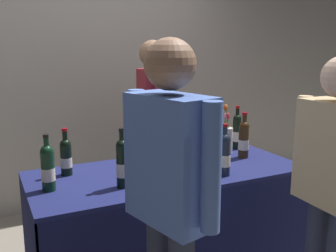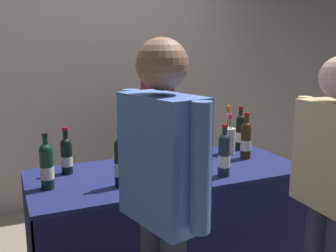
{
  "view_description": "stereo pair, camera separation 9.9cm",
  "coord_description": "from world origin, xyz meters",
  "px_view_note": "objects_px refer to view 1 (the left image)",
  "views": [
    {
      "loc": [
        -1.08,
        -2.21,
        1.59
      ],
      "look_at": [
        0.0,
        0.0,
        1.08
      ],
      "focal_mm": 41.05,
      "sensor_mm": 36.0,
      "label": 1
    },
    {
      "loc": [
        -0.99,
        -2.25,
        1.59
      ],
      "look_at": [
        0.0,
        0.0,
        1.08
      ],
      "focal_mm": 41.05,
      "sensor_mm": 36.0,
      "label": 2
    }
  ],
  "objects_px": {
    "featured_wine_bottle": "(66,156)",
    "display_bottle_0": "(244,139)",
    "flower_vase": "(226,138)",
    "vendor_presenter": "(153,118)",
    "tasting_table": "(168,203)",
    "taster_foreground_right": "(334,178)",
    "wine_glass_near_vendor": "(132,165)"
  },
  "relations": [
    {
      "from": "display_bottle_0",
      "to": "flower_vase",
      "type": "bearing_deg",
      "value": 105.13
    },
    {
      "from": "display_bottle_0",
      "to": "vendor_presenter",
      "type": "relative_size",
      "value": 0.21
    },
    {
      "from": "featured_wine_bottle",
      "to": "flower_vase",
      "type": "bearing_deg",
      "value": -0.56
    },
    {
      "from": "featured_wine_bottle",
      "to": "display_bottle_0",
      "type": "height_order",
      "value": "display_bottle_0"
    },
    {
      "from": "featured_wine_bottle",
      "to": "taster_foreground_right",
      "type": "bearing_deg",
      "value": -42.21
    },
    {
      "from": "tasting_table",
      "to": "wine_glass_near_vendor",
      "type": "xyz_separation_m",
      "value": [
        -0.27,
        -0.05,
        0.32
      ]
    },
    {
      "from": "tasting_table",
      "to": "featured_wine_bottle",
      "type": "xyz_separation_m",
      "value": [
        -0.63,
        0.19,
        0.36
      ]
    },
    {
      "from": "featured_wine_bottle",
      "to": "display_bottle_0",
      "type": "bearing_deg",
      "value": -7.77
    },
    {
      "from": "vendor_presenter",
      "to": "taster_foreground_right",
      "type": "xyz_separation_m",
      "value": [
        0.31,
        -1.65,
        -0.07
      ]
    },
    {
      "from": "taster_foreground_right",
      "to": "featured_wine_bottle",
      "type": "bearing_deg",
      "value": 50.49
    },
    {
      "from": "tasting_table",
      "to": "taster_foreground_right",
      "type": "distance_m",
      "value": 1.09
    },
    {
      "from": "display_bottle_0",
      "to": "wine_glass_near_vendor",
      "type": "relative_size",
      "value": 2.82
    },
    {
      "from": "display_bottle_0",
      "to": "vendor_presenter",
      "type": "bearing_deg",
      "value": 117.72
    },
    {
      "from": "wine_glass_near_vendor",
      "to": "display_bottle_0",
      "type": "bearing_deg",
      "value": 4.47
    },
    {
      "from": "vendor_presenter",
      "to": "tasting_table",
      "type": "bearing_deg",
      "value": -6.05
    },
    {
      "from": "wine_glass_near_vendor",
      "to": "flower_vase",
      "type": "xyz_separation_m",
      "value": [
        0.86,
        0.23,
        0.03
      ]
    },
    {
      "from": "wine_glass_near_vendor",
      "to": "vendor_presenter",
      "type": "xyz_separation_m",
      "value": [
        0.51,
        0.83,
        0.12
      ]
    },
    {
      "from": "display_bottle_0",
      "to": "flower_vase",
      "type": "height_order",
      "value": "flower_vase"
    },
    {
      "from": "display_bottle_0",
      "to": "flower_vase",
      "type": "distance_m",
      "value": 0.17
    },
    {
      "from": "wine_glass_near_vendor",
      "to": "vendor_presenter",
      "type": "relative_size",
      "value": 0.07
    },
    {
      "from": "wine_glass_near_vendor",
      "to": "vendor_presenter",
      "type": "distance_m",
      "value": 0.98
    },
    {
      "from": "featured_wine_bottle",
      "to": "tasting_table",
      "type": "bearing_deg",
      "value": -17.06
    },
    {
      "from": "display_bottle_0",
      "to": "taster_foreground_right",
      "type": "distance_m",
      "value": 0.9
    },
    {
      "from": "featured_wine_bottle",
      "to": "vendor_presenter",
      "type": "xyz_separation_m",
      "value": [
        0.87,
        0.58,
        0.08
      ]
    },
    {
      "from": "flower_vase",
      "to": "vendor_presenter",
      "type": "height_order",
      "value": "vendor_presenter"
    },
    {
      "from": "wine_glass_near_vendor",
      "to": "taster_foreground_right",
      "type": "distance_m",
      "value": 1.16
    },
    {
      "from": "featured_wine_bottle",
      "to": "vendor_presenter",
      "type": "relative_size",
      "value": 0.19
    },
    {
      "from": "featured_wine_bottle",
      "to": "display_bottle_0",
      "type": "distance_m",
      "value": 1.27
    },
    {
      "from": "featured_wine_bottle",
      "to": "taster_foreground_right",
      "type": "xyz_separation_m",
      "value": [
        1.17,
        -1.06,
        0.01
      ]
    },
    {
      "from": "flower_vase",
      "to": "vendor_presenter",
      "type": "bearing_deg",
      "value": 120.72
    },
    {
      "from": "tasting_table",
      "to": "wine_glass_near_vendor",
      "type": "height_order",
      "value": "wine_glass_near_vendor"
    },
    {
      "from": "tasting_table",
      "to": "taster_foreground_right",
      "type": "xyz_separation_m",
      "value": [
        0.54,
        -0.87,
        0.37
      ]
    }
  ]
}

